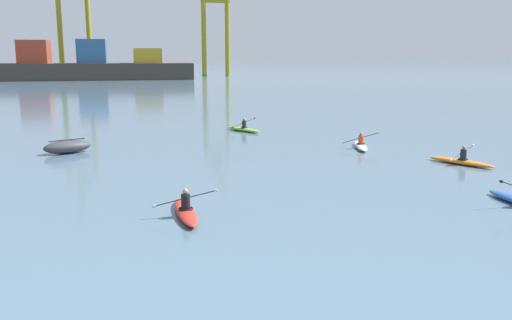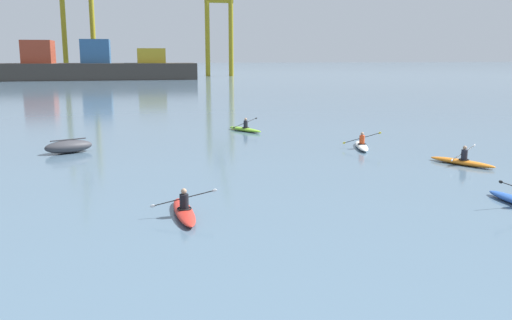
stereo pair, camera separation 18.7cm
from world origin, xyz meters
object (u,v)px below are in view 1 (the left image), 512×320
object	(u,v)px
kayak_orange	(461,161)
capsized_dinghy	(67,147)
gantry_crane_west	(73,5)
kayak_white	(361,145)
kayak_red	(186,211)
gantry_crane_west_mid	(216,15)
container_barge	(91,66)
kayak_lime	(243,129)

from	to	relation	value
kayak_orange	capsized_dinghy	bearing A→B (deg)	158.22
gantry_crane_west	capsized_dinghy	xyz separation A→B (m)	(9.05, -109.38, -16.82)
kayak_white	kayak_red	bearing A→B (deg)	-135.09
gantry_crane_west_mid	container_barge	bearing A→B (deg)	-154.61
capsized_dinghy	container_barge	bearing A→B (deg)	92.86
capsized_dinghy	kayak_orange	size ratio (longest dim) A/B	0.86
gantry_crane_west	kayak_red	xyz separation A→B (m)	(14.16, -122.68, -17.00)
gantry_crane_west	kayak_white	distance (m)	115.61
gantry_crane_west_mid	kayak_orange	world-z (taller)	gantry_crane_west_mid
gantry_crane_west	container_barge	bearing A→B (deg)	-72.90
gantry_crane_west_mid	kayak_lime	world-z (taller)	gantry_crane_west_mid
kayak_lime	kayak_orange	xyz separation A→B (m)	(8.03, -14.01, 0.00)
gantry_crane_west_mid	gantry_crane_west	bearing A→B (deg)	-179.29
container_barge	kayak_orange	distance (m)	105.91
capsized_dinghy	kayak_white	xyz separation A→B (m)	(16.32, -2.13, -0.18)
container_barge	gantry_crane_west	xyz separation A→B (m)	(-4.28, 13.92, 14.29)
kayak_orange	kayak_white	size ratio (longest dim) A/B	0.96
kayak_red	kayak_white	world-z (taller)	kayak_white
kayak_lime	kayak_red	size ratio (longest dim) A/B	0.96
gantry_crane_west	kayak_white	xyz separation A→B (m)	(25.37, -111.51, -17.00)
capsized_dinghy	gantry_crane_west_mid	bearing A→B (deg)	76.94
container_barge	kayak_red	size ratio (longest dim) A/B	12.71
kayak_lime	container_barge	bearing A→B (deg)	100.14
capsized_dinghy	kayak_orange	xyz separation A→B (m)	(19.20, -7.67, -0.18)
gantry_crane_west_mid	kayak_white	world-z (taller)	gantry_crane_west_mid
container_barge	gantry_crane_west	distance (m)	20.40
kayak_lime	kayak_red	world-z (taller)	same
capsized_dinghy	kayak_lime	world-z (taller)	kayak_lime
gantry_crane_west	kayak_orange	world-z (taller)	gantry_crane_west
container_barge	kayak_orange	size ratio (longest dim) A/B	13.22
gantry_crane_west_mid	kayak_white	size ratio (longest dim) A/B	9.12
gantry_crane_west	gantry_crane_west_mid	size ratio (longest dim) A/B	1.09
kayak_red	kayak_white	size ratio (longest dim) A/B	1.00
container_barge	kayak_red	bearing A→B (deg)	-84.81
kayak_lime	kayak_red	bearing A→B (deg)	-107.12
container_barge	gantry_crane_west_mid	distance (m)	35.75
gantry_crane_west_mid	capsized_dinghy	bearing A→B (deg)	-103.06
kayak_red	kayak_orange	bearing A→B (deg)	21.79
gantry_crane_west_mid	kayak_red	world-z (taller)	gantry_crane_west_mid
container_barge	kayak_white	world-z (taller)	container_barge
container_barge	kayak_orange	bearing A→B (deg)	-76.92
kayak_lime	kayak_white	distance (m)	9.92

